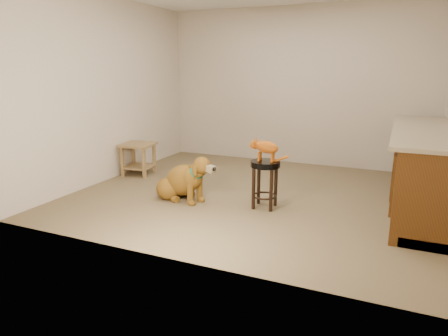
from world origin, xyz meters
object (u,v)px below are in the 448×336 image
at_px(tabby_kitten, 265,148).
at_px(wood_stool, 411,157).
at_px(side_table, 138,154).
at_px(padded_stool, 265,175).
at_px(golden_retriever, 183,181).

bearing_deg(tabby_kitten, wood_stool, 48.73).
relative_size(wood_stool, side_table, 1.25).
bearing_deg(padded_stool, side_table, 163.77).
xyz_separation_m(padded_stool, wood_stool, (1.59, 1.98, -0.06)).
relative_size(padded_stool, wood_stool, 0.85).
relative_size(golden_retriever, tabby_kitten, 2.10).
distance_m(wood_stool, golden_retriever, 3.36).
relative_size(wood_stool, golden_retriever, 0.69).
xyz_separation_m(padded_stool, side_table, (-2.26, 0.66, -0.08)).
bearing_deg(golden_retriever, wood_stool, 55.58).
height_order(side_table, golden_retriever, golden_retriever).
relative_size(side_table, tabby_kitten, 1.16).
bearing_deg(tabby_kitten, side_table, 161.41).
relative_size(padded_stool, side_table, 1.06).
height_order(padded_stool, golden_retriever, golden_retriever).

